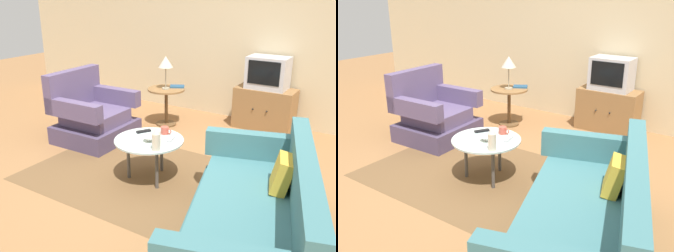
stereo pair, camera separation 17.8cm
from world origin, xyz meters
The scene contains 16 objects.
ground_plane centered at (0.00, 0.00, 0.00)m, with size 16.00×16.00×0.00m, color olive.
back_wall centered at (0.00, 2.54, 1.35)m, with size 9.00×0.12×2.70m, color #CCB78E.
area_rug centered at (0.01, 0.01, 0.00)m, with size 2.70×1.75×0.00m, color brown.
armchair centered at (-1.33, 0.56, 0.31)m, with size 0.90×0.97×0.93m.
couch centered at (1.38, -0.56, 0.28)m, with size 1.43×2.08×0.84m.
coffee_table centered at (0.01, 0.01, 0.42)m, with size 0.74×0.74×0.46m.
side_table centered at (-0.78, 1.59, 0.41)m, with size 0.56×0.56×0.57m.
tv_stand centered at (0.53, 2.23, 0.30)m, with size 0.85×0.45×0.61m.
television centered at (0.53, 2.24, 0.84)m, with size 0.57×0.39×0.46m.
table_lamp centered at (-0.77, 1.56, 0.96)m, with size 0.21×0.21×0.49m.
vase centered at (0.24, -0.18, 0.58)m, with size 0.09×0.09×0.24m.
mug centered at (0.07, 0.24, 0.50)m, with size 0.13×0.09×0.08m.
bowl centered at (0.05, -0.03, 0.49)m, with size 0.14×0.14×0.05m.
tv_remote_dark centered at (-0.16, 0.16, 0.47)m, with size 0.13×0.17×0.02m.
tv_remote_silver centered at (0.22, 0.13, 0.47)m, with size 0.08×0.17×0.02m.
book centered at (-0.68, 1.75, 0.58)m, with size 0.26×0.23×0.02m.
Camera 1 is at (2.14, -2.97, 1.94)m, focal length 39.95 mm.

